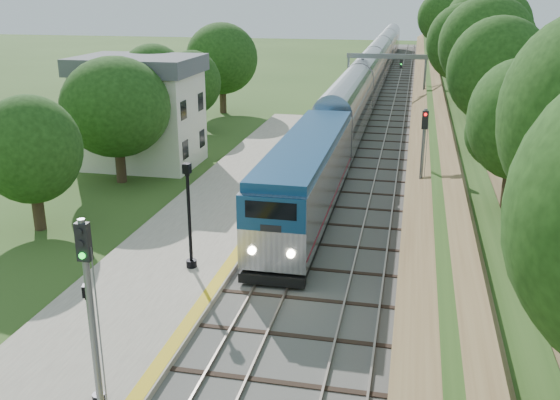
% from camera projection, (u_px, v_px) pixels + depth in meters
% --- Properties ---
extents(trackbed, '(9.50, 170.00, 0.28)m').
position_uv_depth(trackbed, '(382.00, 104.00, 71.54)').
color(trackbed, '#4C4944').
rests_on(trackbed, ground).
extents(platform, '(6.40, 68.00, 0.38)m').
position_uv_depth(platform, '(192.00, 240.00, 32.16)').
color(platform, gray).
rests_on(platform, ground).
extents(yellow_stripe, '(0.55, 68.00, 0.01)m').
position_uv_depth(yellow_stripe, '(245.00, 241.00, 31.53)').
color(yellow_stripe, gold).
rests_on(yellow_stripe, platform).
extents(embankment, '(10.64, 170.00, 11.70)m').
position_uv_depth(embankment, '(459.00, 90.00, 69.28)').
color(embankment, brown).
rests_on(embankment, ground).
extents(station_building, '(8.60, 6.60, 8.00)m').
position_uv_depth(station_building, '(141.00, 111.00, 45.65)').
color(station_building, white).
rests_on(station_building, ground).
extents(signal_gantry, '(8.40, 0.38, 6.20)m').
position_uv_depth(signal_gantry, '(386.00, 67.00, 65.29)').
color(signal_gantry, slate).
rests_on(signal_gantry, ground).
extents(trees_behind_platform, '(7.82, 53.32, 7.21)m').
position_uv_depth(trees_behind_platform, '(119.00, 134.00, 36.29)').
color(trees_behind_platform, '#332316').
rests_on(trees_behind_platform, ground).
extents(train, '(3.03, 121.66, 4.46)m').
position_uv_depth(train, '(373.00, 72.00, 81.81)').
color(train, black).
rests_on(train, trackbed).
extents(lamppost_mid, '(0.39, 0.39, 3.98)m').
position_uv_depth(lamppost_mid, '(94.00, 351.00, 18.69)').
color(lamppost_mid, black).
rests_on(lamppost_mid, platform).
extents(lamppost_far, '(0.49, 0.49, 4.92)m').
position_uv_depth(lamppost_far, '(190.00, 222.00, 27.95)').
color(lamppost_far, black).
rests_on(lamppost_far, platform).
extents(signal_platform, '(0.37, 0.29, 6.31)m').
position_uv_depth(signal_platform, '(90.00, 301.00, 17.28)').
color(signal_platform, slate).
rests_on(signal_platform, platform).
extents(signal_farside, '(0.34, 0.27, 6.25)m').
position_uv_depth(signal_farside, '(423.00, 153.00, 34.45)').
color(signal_farside, slate).
rests_on(signal_farside, ground).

